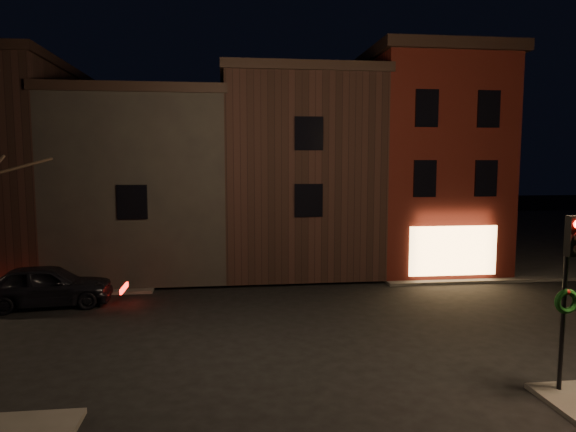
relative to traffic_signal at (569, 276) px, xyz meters
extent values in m
plane|color=black|center=(-5.60, 5.51, -2.81)|extent=(120.00, 120.00, 0.00)
cube|color=#2D2B28|center=(14.40, 25.51, -2.75)|extent=(30.00, 30.00, 0.12)
cube|color=#4D130D|center=(2.40, 15.01, 2.31)|extent=(6.00, 8.00, 10.00)
cube|color=black|center=(2.40, 15.01, 7.56)|extent=(6.50, 8.50, 0.50)
cube|color=#FFC272|center=(2.40, 10.96, -1.39)|extent=(4.00, 0.12, 2.20)
cube|color=black|center=(-4.10, 16.01, 1.81)|extent=(7.00, 10.00, 9.00)
cube|color=black|center=(-4.10, 16.01, 6.51)|extent=(7.30, 10.30, 0.40)
cube|color=black|center=(-11.35, 16.01, 1.31)|extent=(7.50, 10.00, 8.00)
cube|color=black|center=(-11.35, 16.01, 5.51)|extent=(7.80, 10.30, 0.40)
cylinder|color=black|center=(0.00, 0.11, -0.69)|extent=(0.10, 0.10, 4.00)
cube|color=black|center=(0.00, -0.07, 0.91)|extent=(0.28, 0.22, 0.90)
cylinder|color=black|center=(0.00, -0.19, 0.63)|extent=(0.18, 0.06, 0.18)
torus|color=#0C380F|center=(0.00, 0.02, -0.59)|extent=(0.58, 0.14, 0.58)
sphere|color=#990C0C|center=(0.00, 0.00, -0.37)|extent=(0.12, 0.12, 0.12)
imported|color=black|center=(-14.20, 9.15, -2.02)|extent=(4.82, 2.38, 1.58)
camera|label=1|loc=(-7.61, -10.40, 2.55)|focal=32.00mm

